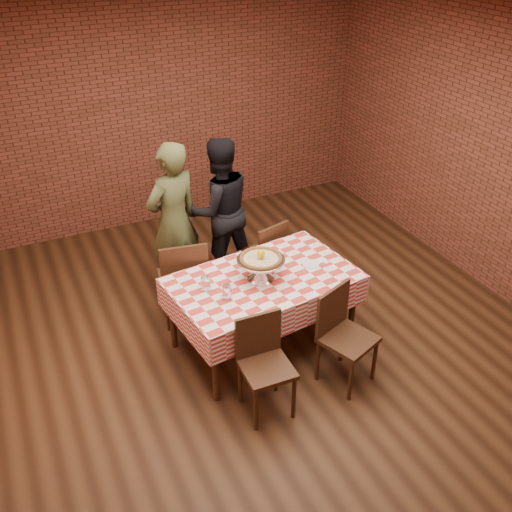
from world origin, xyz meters
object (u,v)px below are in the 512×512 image
condiment_caddy (247,257)px  diner_black (219,209)px  table (263,312)px  chair_far_right (262,256)px  water_glass_left (227,292)px  diner_olive (174,221)px  chair_far_left (183,277)px  pizza (261,259)px  chair_near_left (267,370)px  water_glass_right (206,283)px  chair_near_right (348,340)px  pizza_stand (261,269)px

condiment_caddy → diner_black: bearing=56.9°
table → chair_far_right: size_ratio=1.89×
water_glass_left → diner_olive: (-0.01, 1.37, 0.03)m
chair_far_left → diner_black: size_ratio=0.58×
chair_far_left → condiment_caddy: bearing=147.2°
pizza → chair_far_left: pizza is taller
table → chair_near_left: chair_near_left is taller
table → water_glass_left: 0.63m
water_glass_right → chair_far_left: bearing=89.6°
water_glass_right → diner_black: 1.44m
chair_far_right → chair_near_right: bearing=77.5°
water_glass_right → pizza_stand: bearing=-4.5°
condiment_caddy → water_glass_left: bearing=-157.0°
pizza_stand → pizza: size_ratio=1.14×
chair_near_left → chair_far_right: size_ratio=1.01×
pizza → water_glass_right: size_ratio=3.00×
water_glass_right → table: bearing=-4.9°
pizza_stand → table: bearing=-15.3°
condiment_caddy → diner_olive: 1.02m
pizza → condiment_caddy: 0.30m
chair_far_right → diner_olive: diner_olive is taller
condiment_caddy → chair_near_left: condiment_caddy is taller
chair_far_right → diner_olive: (-0.81, 0.40, 0.41)m
chair_far_left → diner_olive: size_ratio=0.55×
water_glass_left → diner_black: 1.58m
pizza → diner_black: diner_black is taller
chair_near_right → water_glass_left: bearing=124.4°
pizza_stand → chair_far_right: bearing=63.4°
table → condiment_caddy: condiment_caddy is taller
water_glass_left → chair_near_left: size_ratio=0.15×
chair_far_right → condiment_caddy: bearing=37.3°
chair_near_right → chair_far_left: bearing=102.3°
pizza → chair_far_left: 1.01m
chair_far_right → diner_black: bearing=-78.4°
diner_black → water_glass_right: bearing=62.4°
chair_far_right → table: bearing=49.9°
pizza_stand → water_glass_left: 0.43m
pizza_stand → diner_olive: diner_olive is taller
water_glass_right → condiment_caddy: 0.55m
pizza → diner_olive: 1.28m
diner_olive → water_glass_left: bearing=71.7°
condiment_caddy → diner_black: 1.07m
pizza_stand → condiment_caddy: size_ratio=2.98×
chair_far_left → diner_black: (0.64, 0.60, 0.34)m
pizza_stand → chair_far_left: 0.97m
pizza → chair_far_right: bearing=63.4°
table → pizza: pizza is taller
water_glass_left → chair_far_left: (-0.11, 0.89, -0.35)m
diner_black → chair_far_right: bearing=115.6°
chair_near_right → diner_olive: bearing=93.3°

